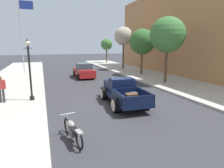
% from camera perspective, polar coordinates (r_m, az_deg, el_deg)
% --- Properties ---
extents(ground_plane, '(140.00, 140.00, 0.00)m').
position_cam_1_polar(ground_plane, '(12.69, 1.98, -5.18)').
color(ground_plane, '#333338').
extents(sidewalk_right, '(5.50, 64.00, 0.15)m').
position_cam_1_polar(sidewalk_right, '(16.71, 25.74, -2.00)').
color(sidewalk_right, '#B7B2A8').
rests_on(sidewalk_right, ground).
extents(building_right_storefront, '(12.00, 28.00, 10.49)m').
position_cam_1_polar(building_right_storefront, '(28.30, 27.51, 13.43)').
color(building_right_storefront, '#B27A4C').
rests_on(building_right_storefront, ground).
extents(hotrod_truck_navy, '(2.38, 5.01, 1.58)m').
position_cam_1_polar(hotrod_truck_navy, '(12.24, 2.98, -2.15)').
color(hotrod_truck_navy, '#0F1938').
rests_on(hotrod_truck_navy, ground).
extents(motorcycle_parked, '(0.65, 2.10, 0.93)m').
position_cam_1_polar(motorcycle_parked, '(7.72, -11.57, -13.13)').
color(motorcycle_parked, black).
rests_on(motorcycle_parked, ground).
extents(car_background_red, '(1.92, 4.33, 1.65)m').
position_cam_1_polar(car_background_red, '(22.16, -8.35, 3.87)').
color(car_background_red, '#AD1E1E').
rests_on(car_background_red, ground).
extents(pedestrian_sidewalk_left, '(0.53, 0.22, 1.65)m').
position_cam_1_polar(pedestrian_sidewalk_left, '(13.53, -29.93, -0.93)').
color(pedestrian_sidewalk_left, '#333338').
rests_on(pedestrian_sidewalk_left, sidewalk_left).
extents(street_lamp_near, '(0.50, 0.32, 3.85)m').
position_cam_1_polar(street_lamp_near, '(13.14, -23.21, 5.09)').
color(street_lamp_near, black).
rests_on(street_lamp_near, sidewalk_left).
extents(flagpole, '(1.74, 0.16, 9.16)m').
position_cam_1_polar(flagpole, '(27.55, -24.89, 14.85)').
color(flagpole, '#B2B2B7').
rests_on(flagpole, sidewalk_left).
extents(street_tree_nearest, '(3.22, 3.22, 6.01)m').
position_cam_1_polar(street_tree_nearest, '(18.75, 16.06, 13.73)').
color(street_tree_nearest, brown).
rests_on(street_tree_nearest, sidewalk_right).
extents(street_tree_second, '(3.07, 3.07, 5.42)m').
position_cam_1_polar(street_tree_second, '(23.97, 8.90, 12.20)').
color(street_tree_second, brown).
rests_on(street_tree_second, sidewalk_right).
extents(street_tree_third, '(2.66, 2.66, 6.09)m').
position_cam_1_polar(street_tree_third, '(28.83, 3.41, 13.85)').
color(street_tree_third, brown).
rests_on(street_tree_third, sidewalk_right).
extents(street_tree_farthest, '(2.28, 2.28, 4.78)m').
position_cam_1_polar(street_tree_farthest, '(39.36, -1.61, 11.58)').
color(street_tree_farthest, brown).
rests_on(street_tree_farthest, sidewalk_right).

